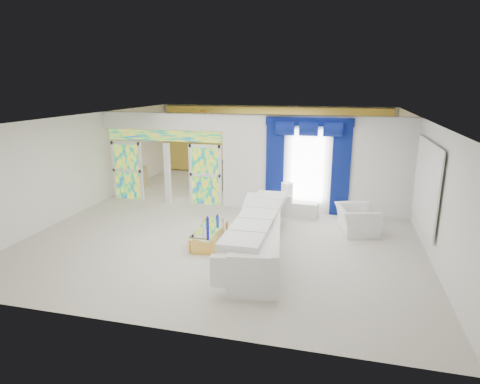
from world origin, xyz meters
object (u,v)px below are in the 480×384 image
(white_sofa, at_px, (259,235))
(armchair, at_px, (356,220))
(coffee_table, at_px, (209,235))
(console_table, at_px, (296,209))
(grand_piano, at_px, (221,175))

(white_sofa, bearing_deg, armchair, 31.54)
(coffee_table, bearing_deg, armchair, 23.63)
(console_table, bearing_deg, armchair, -32.62)
(console_table, distance_m, grand_piano, 4.49)
(coffee_table, distance_m, grand_piano, 5.91)
(coffee_table, relative_size, grand_piano, 0.95)
(white_sofa, bearing_deg, grand_piano, 106.42)
(white_sofa, relative_size, armchair, 3.99)
(white_sofa, height_order, grand_piano, grand_piano)
(console_table, bearing_deg, grand_piano, 137.39)
(coffee_table, bearing_deg, white_sofa, -12.53)
(armchair, xyz_separation_m, grand_piano, (-5.03, 4.15, 0.06))
(coffee_table, relative_size, console_table, 1.26)
(console_table, xyz_separation_m, grand_piano, (-3.30, 3.04, 0.22))
(armchair, relative_size, grand_piano, 0.66)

